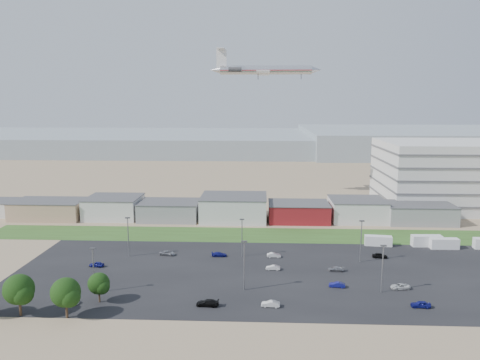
# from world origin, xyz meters

# --- Properties ---
(ground) EXTENTS (700.00, 700.00, 0.00)m
(ground) POSITION_xyz_m (0.00, 0.00, 0.00)
(ground) COLOR #917B5C
(ground) RESTS_ON ground
(parking_lot) EXTENTS (120.00, 50.00, 0.01)m
(parking_lot) POSITION_xyz_m (5.00, 20.00, 0.01)
(parking_lot) COLOR black
(parking_lot) RESTS_ON ground
(grass_strip) EXTENTS (160.00, 16.00, 0.02)m
(grass_strip) POSITION_xyz_m (0.00, 52.00, 0.01)
(grass_strip) COLOR #34531F
(grass_strip) RESTS_ON ground
(hills_backdrop) EXTENTS (700.00, 200.00, 9.00)m
(hills_backdrop) POSITION_xyz_m (40.00, 315.00, 4.50)
(hills_backdrop) COLOR gray
(hills_backdrop) RESTS_ON ground
(building_row) EXTENTS (170.00, 20.00, 8.00)m
(building_row) POSITION_xyz_m (-17.00, 71.00, 4.00)
(building_row) COLOR silver
(building_row) RESTS_ON ground
(box_trailer_a) EXTENTS (7.61, 3.18, 2.77)m
(box_trailer_a) POSITION_xyz_m (36.18, 43.00, 1.38)
(box_trailer_a) COLOR silver
(box_trailer_a) RESTS_ON ground
(box_trailer_b) EXTENTS (8.28, 2.83, 3.08)m
(box_trailer_b) POSITION_xyz_m (49.53, 43.01, 1.54)
(box_trailer_b) COLOR silver
(box_trailer_b) RESTS_ON ground
(box_trailer_c) EXTENTS (7.64, 2.54, 2.85)m
(box_trailer_c) POSITION_xyz_m (53.60, 41.02, 1.42)
(box_trailer_c) COLOR silver
(box_trailer_c) RESTS_ON ground
(tree_mid) EXTENTS (6.09, 6.09, 9.13)m
(tree_mid) POSITION_xyz_m (-41.88, -4.25, 4.57)
(tree_mid) COLOR black
(tree_mid) RESTS_ON ground
(tree_right) EXTENTS (5.86, 5.86, 8.78)m
(tree_right) POSITION_xyz_m (-32.77, -4.77, 4.39)
(tree_right) COLOR black
(tree_right) RESTS_ON ground
(tree_near) EXTENTS (4.63, 4.63, 6.94)m
(tree_near) POSITION_xyz_m (-29.07, 2.34, 3.47)
(tree_near) COLOR black
(tree_near) RESTS_ON ground
(lightpole_front_l) EXTENTS (1.15, 0.48, 9.77)m
(lightpole_front_l) POSITION_xyz_m (-31.75, 7.03, 4.88)
(lightpole_front_l) COLOR slate
(lightpole_front_l) RESTS_ON ground
(lightpole_front_m) EXTENTS (1.28, 0.53, 10.88)m
(lightpole_front_m) POSITION_xyz_m (-0.24, 9.81, 5.44)
(lightpole_front_m) COLOR slate
(lightpole_front_m) RESTS_ON ground
(lightpole_front_r) EXTENTS (1.22, 0.51, 10.34)m
(lightpole_front_r) POSITION_xyz_m (28.78, 9.89, 5.17)
(lightpole_front_r) COLOR slate
(lightpole_front_r) RESTS_ON ground
(lightpole_back_l) EXTENTS (1.23, 0.51, 10.42)m
(lightpole_back_l) POSITION_xyz_m (-31.11, 30.67, 5.21)
(lightpole_back_l) COLOR slate
(lightpole_back_l) RESTS_ON ground
(lightpole_back_m) EXTENTS (1.18, 0.49, 10.03)m
(lightpole_back_m) POSITION_xyz_m (-1.62, 31.90, 5.01)
(lightpole_back_m) COLOR slate
(lightpole_back_m) RESTS_ON ground
(lightpole_back_r) EXTENTS (1.26, 0.53, 10.73)m
(lightpole_back_r) POSITION_xyz_m (28.31, 28.96, 5.37)
(lightpole_back_r) COLOR slate
(lightpole_back_r) RESTS_ON ground
(airliner) EXTENTS (44.73, 30.58, 13.18)m
(airliner) POSITION_xyz_m (4.77, 107.00, 52.47)
(airliner) COLOR silver
(parked_car_0) EXTENTS (4.31, 2.43, 1.14)m
(parked_car_0) POSITION_xyz_m (33.29, 11.87, 0.57)
(parked_car_0) COLOR silver
(parked_car_0) RESTS_ON ground
(parked_car_1) EXTENTS (3.64, 1.70, 1.15)m
(parked_car_1) POSITION_xyz_m (19.87, 12.25, 0.58)
(parked_car_1) COLOR navy
(parked_car_1) RESTS_ON ground
(parked_car_2) EXTENTS (3.89, 1.79, 1.29)m
(parked_car_2) POSITION_xyz_m (34.62, 2.76, 0.65)
(parked_car_2) COLOR navy
(parked_car_2) RESTS_ON ground
(parked_car_3) EXTENTS (4.61, 2.17, 1.30)m
(parked_car_3) POSITION_xyz_m (-7.18, 1.52, 0.65)
(parked_car_3) COLOR black
(parked_car_3) RESTS_ON ground
(parked_car_5) EXTENTS (3.76, 1.91, 1.23)m
(parked_car_5) POSITION_xyz_m (-36.82, 22.53, 0.61)
(parked_car_5) COLOR navy
(parked_car_5) RESTS_ON ground
(parked_car_6) EXTENTS (4.01, 1.78, 1.14)m
(parked_car_6) POSITION_xyz_m (-7.55, 31.59, 0.57)
(parked_car_6) COLOR navy
(parked_car_6) RESTS_ON ground
(parked_car_7) EXTENTS (3.50, 1.48, 1.12)m
(parked_car_7) POSITION_xyz_m (6.24, 22.35, 0.56)
(parked_car_7) COLOR silver
(parked_car_7) RESTS_ON ground
(parked_car_8) EXTENTS (3.98, 1.97, 1.30)m
(parked_car_8) POSITION_xyz_m (34.02, 32.30, 0.65)
(parked_car_8) COLOR black
(parked_car_8) RESTS_ON ground
(parked_car_9) EXTENTS (4.30, 2.42, 1.13)m
(parked_car_9) POSITION_xyz_m (-21.21, 32.04, 0.57)
(parked_car_9) COLOR #A5A5AA
(parked_car_9) RESTS_ON ground
(parked_car_10) EXTENTS (4.21, 1.88, 1.20)m
(parked_car_10) POSITION_xyz_m (-34.92, 1.30, 0.60)
(parked_car_10) COLOR silver
(parked_car_10) RESTS_ON ground
(parked_car_11) EXTENTS (3.61, 1.31, 1.18)m
(parked_car_11) POSITION_xyz_m (6.68, 31.52, 0.59)
(parked_car_11) COLOR silver
(parked_car_11) RESTS_ON ground
(parked_car_12) EXTENTS (3.86, 1.86, 1.08)m
(parked_car_12) POSITION_xyz_m (21.13, 22.12, 0.54)
(parked_car_12) COLOR #A5A5AA
(parked_car_12) RESTS_ON ground
(parked_car_13) EXTENTS (3.76, 1.62, 1.20)m
(parked_car_13) POSITION_xyz_m (5.25, 1.74, 0.60)
(parked_car_13) COLOR silver
(parked_car_13) RESTS_ON ground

